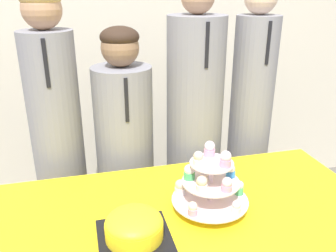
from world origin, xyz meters
TOP-DOWN VIEW (x-y plane):
  - wall_back at (0.00, 1.82)m, footprint 9.00×0.06m
  - round_cake at (-0.22, 0.28)m, footprint 0.26×0.26m
  - cupcake_stand at (0.10, 0.40)m, footprint 0.31×0.31m
  - student_0 at (-0.50, 1.05)m, footprint 0.26×0.27m
  - student_1 at (-0.15, 1.05)m, footprint 0.31×0.32m
  - student_2 at (0.25, 1.05)m, footprint 0.31×0.32m
  - student_3 at (0.60, 1.05)m, footprint 0.24×0.25m

SIDE VIEW (x-z plane):
  - student_1 at x=-0.15m, z-range -0.04..1.39m
  - student_2 at x=0.25m, z-range -0.05..1.61m
  - student_0 at x=-0.50m, z-range -0.02..1.60m
  - student_3 at x=0.60m, z-range -0.02..1.63m
  - round_cake at x=-0.22m, z-range 0.78..0.89m
  - cupcake_stand at x=0.10m, z-range 0.76..1.04m
  - wall_back at x=0.00m, z-range 0.00..2.70m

